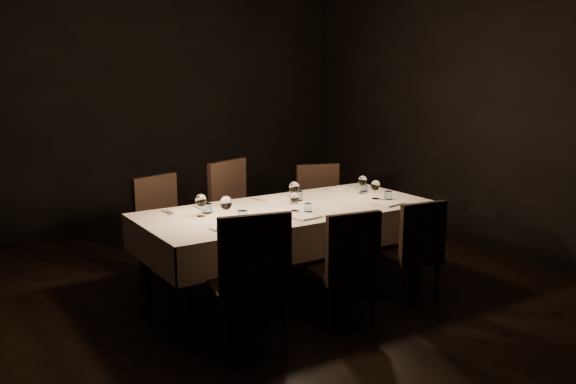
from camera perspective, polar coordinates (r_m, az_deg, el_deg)
room at (r=5.07m, az=0.00°, el=6.65°), size 5.01×6.01×3.01m
dining_table at (r=5.20m, az=0.00°, el=-2.30°), size 2.52×1.12×0.76m
chair_near_left at (r=4.13m, az=-3.57°, el=-7.98°), size 0.58×0.58×1.02m
place_setting_near_left at (r=4.67m, az=-5.19°, el=-2.04°), size 0.37×0.42×0.20m
chair_near_center at (r=4.59m, az=5.45°, el=-6.62°), size 0.50×0.50×0.91m
place_setting_near_center at (r=4.99m, az=1.29°, el=-1.28°), size 0.29×0.39×0.16m
chair_near_right at (r=5.09m, az=11.74°, el=-5.09°), size 0.48×0.48×0.89m
place_setting_near_right at (r=5.52m, az=8.87°, el=-0.11°), size 0.32×0.40×0.17m
chair_far_left at (r=5.63m, az=-11.50°, el=-3.04°), size 0.58×0.58×0.97m
place_setting_far_left at (r=5.01m, az=-8.53°, el=-1.25°), size 0.33×0.41×0.18m
chair_far_center at (r=5.90m, az=-4.68°, el=-1.79°), size 0.65×0.65×1.05m
place_setting_far_center at (r=5.42m, az=0.07°, el=-0.08°), size 0.37×0.41×0.19m
chair_far_right at (r=6.32m, az=3.05°, el=-1.35°), size 0.58×0.58×0.95m
place_setting_far_right at (r=5.87m, az=6.42°, el=0.66°), size 0.32×0.40×0.17m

